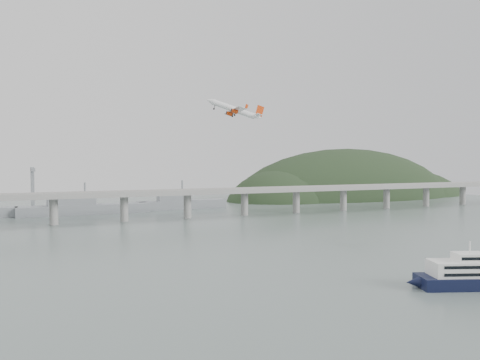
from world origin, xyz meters
name	(u,v)px	position (x,y,z in m)	size (l,w,h in m)	color
ground	(294,270)	(0.00, 0.00, 0.00)	(900.00, 900.00, 0.00)	slate
bridge	(161,197)	(-1.15, 200.00, 17.65)	(800.00, 22.00, 23.90)	gray
headland	(356,212)	(285.18, 331.75, -19.34)	(365.00, 155.00, 156.00)	black
airliner	(235,110)	(5.42, 73.58, 73.86)	(33.72, 30.65, 12.42)	white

